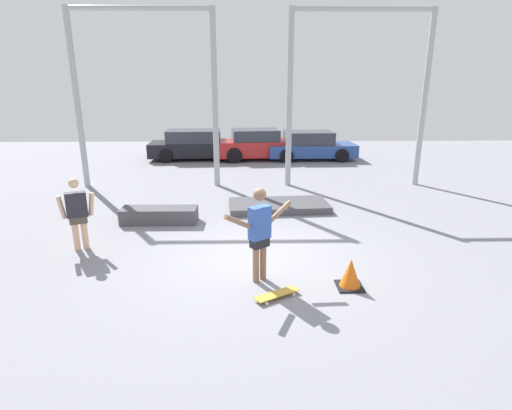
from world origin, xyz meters
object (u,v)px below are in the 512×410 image
at_px(parked_car_black, 197,145).
at_px(parked_car_blue, 310,146).
at_px(manual_pad, 279,206).
at_px(bystander, 77,212).
at_px(skateboard, 277,294).
at_px(parked_car_red, 258,145).
at_px(grind_box, 159,215).
at_px(skateboarder, 260,230).
at_px(traffic_cone, 350,274).

xyz_separation_m(parked_car_black, parked_car_blue, (5.44, -0.18, -0.03)).
height_order(manual_pad, bystander, bystander).
height_order(skateboard, parked_car_red, parked_car_red).
xyz_separation_m(grind_box, manual_pad, (3.19, 1.11, -0.10)).
height_order(skateboarder, manual_pad, skateboarder).
height_order(skateboarder, bystander, skateboarder).
relative_size(parked_car_black, traffic_cone, 8.65).
distance_m(skateboarder, manual_pad, 4.52).
height_order(skateboarder, parked_car_red, skateboarder).
height_order(manual_pad, parked_car_red, parked_car_red).
height_order(parked_car_blue, traffic_cone, parked_car_blue).
bearing_deg(manual_pad, parked_car_red, 92.74).
relative_size(parked_car_black, parked_car_blue, 1.11).
bearing_deg(skateboard, manual_pad, 54.92).
relative_size(parked_car_blue, bystander, 2.65).
bearing_deg(skateboard, grind_box, 95.03).
distance_m(parked_car_black, bystander, 11.12).
bearing_deg(grind_box, traffic_cone, -41.10).
bearing_deg(parked_car_blue, parked_car_red, 177.13).
distance_m(skateboarder, grind_box, 4.19).
distance_m(skateboard, manual_pad, 5.03).
bearing_deg(traffic_cone, bystander, 161.18).
relative_size(manual_pad, bystander, 1.79).
distance_m(grind_box, bystander, 2.27).
xyz_separation_m(parked_car_red, traffic_cone, (1.29, -12.79, -0.43)).
distance_m(parked_car_black, parked_car_blue, 5.44).
height_order(skateboarder, grind_box, skateboarder).
xyz_separation_m(parked_car_black, parked_car_red, (2.92, -0.11, 0.03)).
relative_size(manual_pad, parked_car_red, 0.69).
xyz_separation_m(skateboarder, skateboard, (0.28, -0.64, -0.92)).
relative_size(parked_car_red, bystander, 2.59).
xyz_separation_m(grind_box, parked_car_blue, (5.32, 9.15, 0.44)).
bearing_deg(traffic_cone, parked_car_blue, 84.49).
distance_m(bystander, traffic_cone, 5.76).
bearing_deg(parked_car_red, grind_box, -112.52).
distance_m(skateboarder, parked_car_blue, 12.74).
relative_size(skateboard, parked_car_blue, 0.19).
xyz_separation_m(skateboarder, parked_car_red, (0.30, 12.49, -0.29)).
height_order(manual_pad, parked_car_black, parked_car_black).
height_order(parked_car_black, traffic_cone, parked_car_black).
bearing_deg(manual_pad, traffic_cone, -79.06).
xyz_separation_m(grind_box, traffic_cone, (4.09, -3.57, 0.06)).
xyz_separation_m(grind_box, parked_car_red, (2.80, 9.22, 0.50)).
bearing_deg(skateboarder, parked_car_blue, 40.98).
relative_size(grind_box, parked_car_blue, 0.47).
bearing_deg(skateboard, bystander, 121.63).
xyz_separation_m(skateboarder, grind_box, (-2.50, 3.27, -0.79)).
distance_m(skateboard, parked_car_red, 13.14).
distance_m(grind_box, parked_car_black, 9.34).
relative_size(grind_box, traffic_cone, 3.63).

